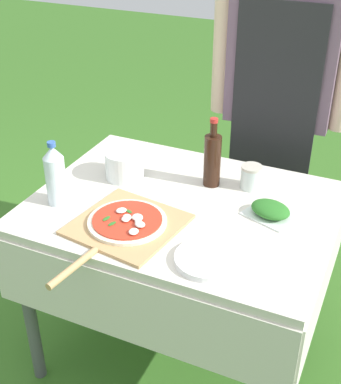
# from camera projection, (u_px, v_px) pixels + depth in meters

# --- Properties ---
(ground_plane) EXTENTS (12.00, 12.00, 0.00)m
(ground_plane) POSITION_uv_depth(u_px,v_px,m) (180.00, 351.00, 2.41)
(ground_plane) COLOR #386B23
(prep_table) EXTENTS (1.12, 0.86, 0.79)m
(prep_table) POSITION_uv_depth(u_px,v_px,m) (181.00, 227.00, 2.06)
(prep_table) COLOR beige
(prep_table) RESTS_ON ground
(person_cook) EXTENTS (0.65, 0.22, 1.74)m
(person_cook) POSITION_uv_depth(u_px,v_px,m) (281.00, 88.00, 2.40)
(person_cook) COLOR #70604C
(person_cook) RESTS_ON ground
(pizza_on_peel) EXTENTS (0.40, 0.59, 0.05)m
(pizza_on_peel) POSITION_uv_depth(u_px,v_px,m) (126.00, 224.00, 1.86)
(pizza_on_peel) COLOR tan
(pizza_on_peel) RESTS_ON prep_table
(oil_bottle) EXTENTS (0.07, 0.07, 0.28)m
(oil_bottle) POSITION_uv_depth(u_px,v_px,m) (212.00, 159.00, 2.07)
(oil_bottle) COLOR black
(oil_bottle) RESTS_ON prep_table
(water_bottle) EXTENTS (0.08, 0.08, 0.25)m
(water_bottle) POSITION_uv_depth(u_px,v_px,m) (55.00, 175.00, 1.95)
(water_bottle) COLOR silver
(water_bottle) RESTS_ON prep_table
(herb_container) EXTENTS (0.21, 0.19, 0.05)m
(herb_container) POSITION_uv_depth(u_px,v_px,m) (270.00, 210.00, 1.92)
(herb_container) COLOR silver
(herb_container) RESTS_ON prep_table
(mixing_tub) EXTENTS (0.16, 0.16, 0.11)m
(mixing_tub) POSITION_uv_depth(u_px,v_px,m) (124.00, 165.00, 2.15)
(mixing_tub) COLOR silver
(mixing_tub) RESTS_ON prep_table
(plate_stack) EXTENTS (0.22, 0.22, 0.02)m
(plate_stack) POSITION_uv_depth(u_px,v_px,m) (208.00, 259.00, 1.70)
(plate_stack) COLOR white
(plate_stack) RESTS_ON prep_table
(sauce_jar) EXTENTS (0.08, 0.08, 0.10)m
(sauce_jar) POSITION_uv_depth(u_px,v_px,m) (251.00, 178.00, 2.09)
(sauce_jar) COLOR silver
(sauce_jar) RESTS_ON prep_table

